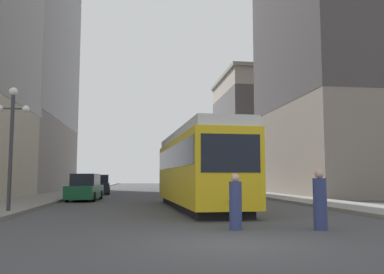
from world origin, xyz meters
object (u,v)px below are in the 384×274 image
(pedestrian_crossing_near, at_px, (236,203))
(lamp_post_left_near, at_px, (12,129))
(streetcar, at_px, (197,167))
(parked_car_left_mid, at_px, (100,185))
(transit_bus, at_px, (208,173))
(pedestrian_crossing_far, at_px, (320,202))
(parked_car_left_near, at_px, (85,188))

(pedestrian_crossing_near, bearing_deg, lamp_post_left_near, 141.01)
(pedestrian_crossing_near, distance_m, lamp_post_left_near, 10.88)
(streetcar, relative_size, parked_car_left_mid, 2.56)
(streetcar, bearing_deg, transit_bus, 75.64)
(parked_car_left_mid, bearing_deg, pedestrian_crossing_far, -75.32)
(transit_bus, xyz_separation_m, pedestrian_crossing_far, (-0.84, -24.82, -1.10))
(transit_bus, height_order, parked_car_left_mid, transit_bus)
(lamp_post_left_near, bearing_deg, pedestrian_crossing_far, -31.26)
(transit_bus, bearing_deg, pedestrian_crossing_far, -91.52)
(streetcar, relative_size, pedestrian_crossing_far, 7.12)
(transit_bus, distance_m, lamp_post_left_near, 21.73)
(streetcar, xyz_separation_m, transit_bus, (3.29, 15.96, -0.15))
(transit_bus, xyz_separation_m, parked_car_left_mid, (-9.87, 2.98, -1.10))
(streetcar, height_order, lamp_post_left_near, lamp_post_left_near)
(parked_car_left_mid, relative_size, lamp_post_left_near, 0.94)
(parked_car_left_near, bearing_deg, parked_car_left_mid, 93.39)
(streetcar, relative_size, pedestrian_crossing_near, 7.62)
(streetcar, bearing_deg, lamp_post_left_near, -168.00)
(transit_bus, xyz_separation_m, parked_car_left_near, (-9.86, -7.87, -1.10))
(parked_car_left_near, height_order, pedestrian_crossing_near, parked_car_left_near)
(pedestrian_crossing_near, bearing_deg, transit_bus, 80.01)
(streetcar, distance_m, transit_bus, 16.30)
(streetcar, xyz_separation_m, parked_car_left_mid, (-6.58, 18.95, -1.26))
(streetcar, bearing_deg, parked_car_left_mid, 106.44)
(pedestrian_crossing_near, bearing_deg, parked_car_left_near, 109.20)
(streetcar, height_order, transit_bus, streetcar)
(pedestrian_crossing_near, relative_size, pedestrian_crossing_far, 0.93)
(parked_car_left_near, xyz_separation_m, pedestrian_crossing_far, (9.02, -16.95, -0.00))
(lamp_post_left_near, bearing_deg, parked_car_left_mid, 84.88)
(pedestrian_crossing_far, distance_m, lamp_post_left_near, 13.09)
(transit_bus, bearing_deg, pedestrian_crossing_near, -97.42)
(transit_bus, relative_size, lamp_post_left_near, 2.15)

